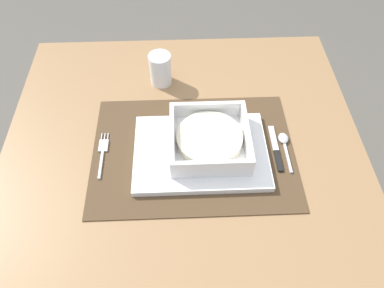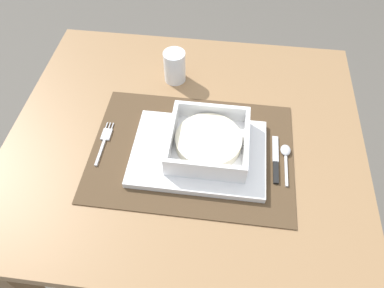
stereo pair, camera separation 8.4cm
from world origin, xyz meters
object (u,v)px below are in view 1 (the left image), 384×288
(spoon, at_px, (283,142))
(drinking_glass, at_px, (160,71))
(dining_table, at_px, (183,162))
(porridge_bowl, at_px, (208,140))
(fork, at_px, (102,151))
(butter_knife, at_px, (275,151))

(spoon, relative_size, drinking_glass, 1.27)
(dining_table, xyz_separation_m, drinking_glass, (-0.06, 0.20, 0.15))
(spoon, distance_m, drinking_glass, 0.38)
(dining_table, height_order, porridge_bowl, porridge_bowl)
(porridge_bowl, bearing_deg, drinking_glass, 115.55)
(dining_table, relative_size, drinking_glass, 9.72)
(porridge_bowl, height_order, fork, porridge_bowl)
(butter_knife, bearing_deg, drinking_glass, 133.11)
(dining_table, relative_size, spoon, 7.64)
(dining_table, height_order, spoon, spoon)
(spoon, bearing_deg, dining_table, 174.89)
(dining_table, bearing_deg, porridge_bowl, -36.73)
(dining_table, height_order, drinking_glass, drinking_glass)
(butter_knife, relative_size, drinking_glass, 1.50)
(fork, bearing_deg, spoon, -2.37)
(porridge_bowl, height_order, drinking_glass, drinking_glass)
(butter_knife, bearing_deg, fork, 173.94)
(drinking_glass, bearing_deg, fork, -119.45)
(porridge_bowl, relative_size, drinking_glass, 2.01)
(porridge_bowl, bearing_deg, dining_table, 143.27)
(dining_table, bearing_deg, drinking_glass, 105.75)
(spoon, xyz_separation_m, drinking_glass, (-0.30, 0.23, 0.03))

